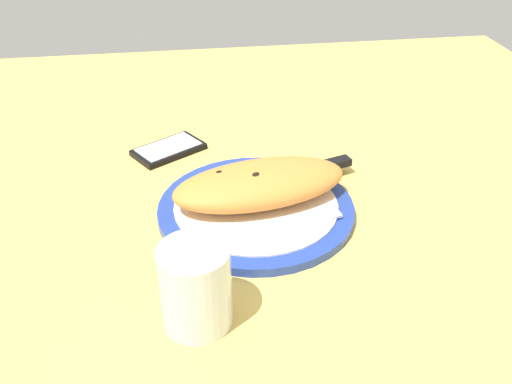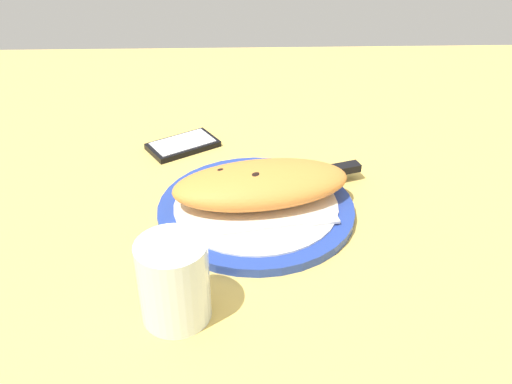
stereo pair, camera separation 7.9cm
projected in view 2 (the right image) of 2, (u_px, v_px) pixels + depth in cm
name	position (u px, v px, depth cm)	size (l,w,h in cm)	color
ground_plane	(256.00, 221.00, 82.09)	(150.00, 150.00, 3.00)	#DBB756
plate	(256.00, 208.00, 80.86)	(28.47, 28.47, 1.63)	#233D99
calzone	(261.00, 184.00, 80.02)	(27.19, 15.63, 5.15)	orange
fork	(291.00, 224.00, 75.88)	(16.77, 4.63, 0.40)	silver
knife	(309.00, 175.00, 86.09)	(24.21, 9.26, 1.20)	silver
smartphone	(183.00, 145.00, 97.89)	(13.54, 11.96, 1.16)	black
water_glass	(174.00, 285.00, 61.75)	(7.93, 7.93, 10.09)	silver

